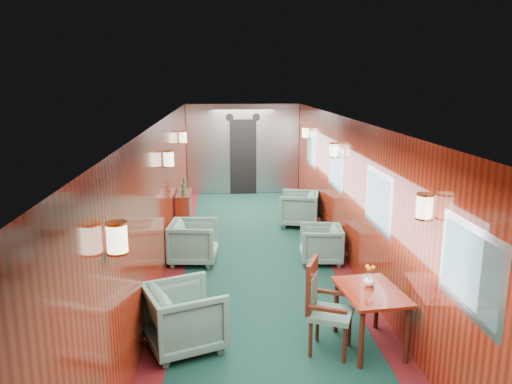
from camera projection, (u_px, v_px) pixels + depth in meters
room at (260, 174)px, 7.44m from camera, size 12.00×12.10×2.40m
bulkhead at (243, 150)px, 13.29m from camera, size 2.98×0.17×2.39m
windows_right at (353, 181)px, 7.82m from camera, size 0.02×8.60×0.80m
wall_sconces at (258, 158)px, 7.95m from camera, size 2.97×7.97×0.25m
dining_table at (371, 299)px, 5.63m from camera, size 0.75×0.99×0.70m
side_chair at (322, 303)px, 5.57m from camera, size 0.61×0.62×1.07m
credenza at (184, 212)px, 10.00m from camera, size 0.29×0.92×1.10m
flower_vase at (369, 280)px, 5.71m from camera, size 0.14×0.14×0.14m
armchair_left_near at (185, 317)px, 5.67m from camera, size 1.06×1.05×0.75m
armchair_left_far at (194, 242)px, 8.34m from camera, size 0.86×0.84×0.71m
armchair_right_near at (321, 244)px, 8.36m from camera, size 0.76×0.74×0.63m
armchair_right_far at (299, 209)px, 10.48m from camera, size 0.94×0.92×0.72m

